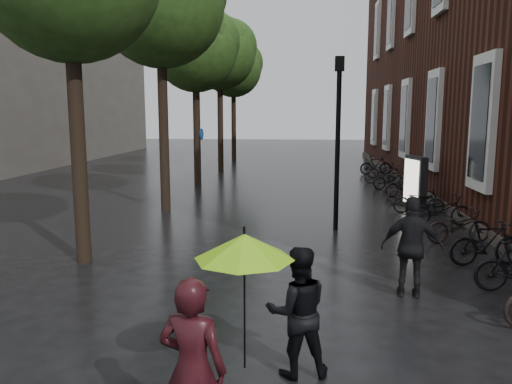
# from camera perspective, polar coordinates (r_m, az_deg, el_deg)

# --- Properties ---
(street_trees) EXTENTS (4.33, 34.03, 8.91)m
(street_trees) POSITION_cam_1_polar(r_m,az_deg,el_deg) (19.98, -8.73, 17.78)
(street_trees) COLOR black
(street_trees) RESTS_ON ground
(person_burgundy) EXTENTS (0.72, 0.53, 1.80)m
(person_burgundy) POSITION_cam_1_polar(r_m,az_deg,el_deg) (4.92, -7.26, -19.56)
(person_burgundy) COLOR black
(person_burgundy) RESTS_ON ground
(person_black) EXTENTS (0.91, 0.77, 1.65)m
(person_black) POSITION_cam_1_polar(r_m,az_deg,el_deg) (6.35, 4.77, -13.45)
(person_black) COLOR black
(person_black) RESTS_ON ground
(lime_umbrella) EXTENTS (1.06, 1.06, 1.56)m
(lime_umbrella) POSITION_cam_1_polar(r_m,az_deg,el_deg) (5.20, -1.35, -6.27)
(lime_umbrella) COLOR black
(lime_umbrella) RESTS_ON ground
(pedestrian_walking) EXTENTS (1.12, 0.59, 1.82)m
(pedestrian_walking) POSITION_cam_1_polar(r_m,az_deg,el_deg) (9.28, 17.40, -6.03)
(pedestrian_walking) COLOR black
(pedestrian_walking) RESTS_ON ground
(parked_bicycles) EXTENTS (2.07, 20.19, 1.02)m
(parked_bicycles) POSITION_cam_1_polar(r_m,az_deg,el_deg) (17.74, 18.05, -0.52)
(parked_bicycles) COLOR black
(parked_bicycles) RESTS_ON ground
(ad_lightbox) EXTENTS (0.28, 1.21, 1.83)m
(ad_lightbox) POSITION_cam_1_polar(r_m,az_deg,el_deg) (17.63, 17.71, 0.97)
(ad_lightbox) COLOR black
(ad_lightbox) RESTS_ON ground
(lamp_post) EXTENTS (0.24, 0.24, 4.76)m
(lamp_post) POSITION_cam_1_polar(r_m,az_deg,el_deg) (13.96, 9.36, 7.40)
(lamp_post) COLOR black
(lamp_post) RESTS_ON ground
(cycle_sign) EXTENTS (0.14, 0.48, 2.62)m
(cycle_sign) POSITION_cam_1_polar(r_m,az_deg,el_deg) (21.12, -6.34, 4.82)
(cycle_sign) COLOR #262628
(cycle_sign) RESTS_ON ground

